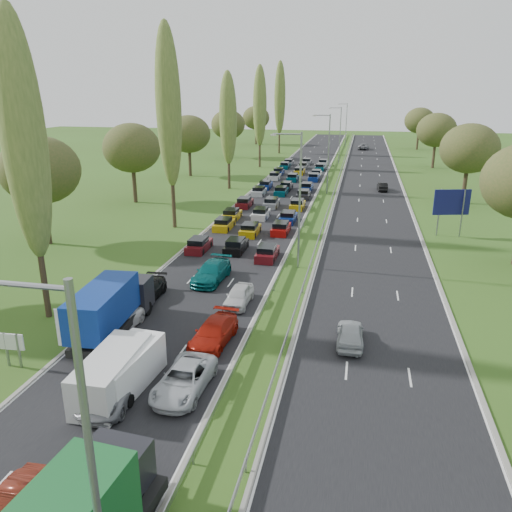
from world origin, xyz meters
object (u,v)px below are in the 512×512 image
Objects in this scene: direction_sign at (452,204)px; near_car_3 at (147,291)px; white_van_rear at (129,367)px; white_van_front at (115,372)px; blue_lorry at (111,308)px; near_car_2 at (115,323)px; info_sign at (12,345)px.

near_car_3 is at bearing -137.25° from direction_sign.
white_van_rear is at bearing -121.80° from direction_sign.
direction_sign reaches higher than near_car_3.
direction_sign reaches higher than white_van_front.
blue_lorry is at bearing -130.68° from direction_sign.
near_car_2 is 0.93× the size of white_van_rear.
white_van_front is at bearing -60.45° from near_car_2.
near_car_3 is 5.96m from blue_lorry.
white_van_rear is (0.41, 0.75, -0.08)m from white_van_front.
blue_lorry is at bearing 53.46° from info_sign.
direction_sign reaches higher than white_van_rear.
white_van_rear is at bearing 60.10° from white_van_front.
near_car_2 is at bearing 54.40° from info_sign.
blue_lorry is 38.58m from direction_sign.
info_sign is at bearing -123.58° from near_car_2.
direction_sign is (21.42, 34.56, 2.47)m from white_van_rear.
near_car_3 is 0.85× the size of white_van_front.
blue_lorry reaches higher than info_sign.
blue_lorry reaches higher than white_van_front.
white_van_front is at bearing -9.11° from info_sign.
direction_sign is at bearing 45.06° from blue_lorry.
info_sign is at bearing -130.11° from direction_sign.
near_car_3 is 2.31× the size of info_sign.
info_sign is at bearing 169.80° from white_van_front.
white_van_rear is at bearing -54.34° from near_car_2.
white_van_front reaches higher than near_car_2.
near_car_3 is 34.56m from direction_sign.
direction_sign is at bearing 49.89° from info_sign.
near_car_2 is 1.02× the size of near_car_3.
blue_lorry is 1.50× the size of white_van_front.
near_car_3 is 0.93× the size of direction_sign.
blue_lorry is at bearing -93.83° from near_car_2.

